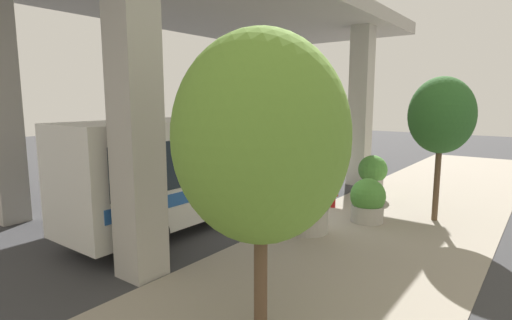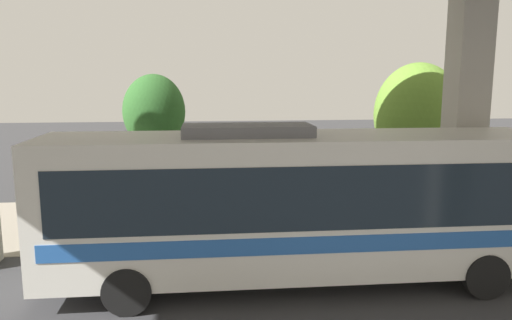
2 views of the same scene
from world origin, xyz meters
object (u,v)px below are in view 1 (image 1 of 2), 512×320
object	(u,v)px
planter_middle	(372,174)
street_tree_near	(261,138)
fire_hydrant	(333,196)
planter_back	(368,201)
planter_front	(309,204)
bus	(220,159)
street_tree_far	(441,116)

from	to	relation	value
planter_middle	street_tree_near	size ratio (longest dim) A/B	0.33
fire_hydrant	planter_back	world-z (taller)	planter_back
planter_front	street_tree_near	bearing A→B (deg)	110.78
planter_back	fire_hydrant	bearing A→B (deg)	-28.79
planter_middle	planter_back	size ratio (longest dim) A/B	1.17
planter_front	planter_back	bearing A→B (deg)	-116.16
planter_middle	bus	bearing A→B (deg)	60.67
street_tree_near	bus	bearing A→B (deg)	-42.82
street_tree_near	street_tree_far	xyz separation A→B (m)	(-0.83, -8.94, 0.10)
bus	fire_hydrant	size ratio (longest dim) A/B	12.26
planter_back	street_tree_far	xyz separation A→B (m)	(-1.79, -1.54, 2.84)
bus	planter_middle	bearing A→B (deg)	-119.33
planter_back	bus	bearing A→B (deg)	25.68
bus	street_tree_near	size ratio (longest dim) A/B	2.16
planter_front	planter_middle	size ratio (longest dim) A/B	1.03
planter_back	street_tree_far	bearing A→B (deg)	-139.16
street_tree_near	fire_hydrant	bearing A→B (deg)	-72.27
street_tree_near	street_tree_far	size ratio (longest dim) A/B	1.08
fire_hydrant	street_tree_far	bearing A→B (deg)	-170.19
planter_front	street_tree_near	xyz separation A→B (m)	(-2.00, 5.27, 2.57)
street_tree_far	fire_hydrant	bearing A→B (deg)	9.81
bus	fire_hydrant	distance (m)	4.58
bus	street_tree_far	bearing A→B (deg)	-149.56
planter_front	street_tree_far	xyz separation A→B (m)	(-2.83, -3.67, 2.67)
bus	planter_back	bearing A→B (deg)	-154.32
bus	street_tree_far	size ratio (longest dim) A/B	2.33
street_tree_near	street_tree_far	bearing A→B (deg)	-95.30
planter_middle	fire_hydrant	bearing A→B (deg)	80.99
planter_front	planter_back	xyz separation A→B (m)	(-1.04, -2.13, -0.17)
fire_hydrant	planter_middle	bearing A→B (deg)	-99.01
fire_hydrant	planter_middle	xyz separation A→B (m)	(-0.45, -2.83, 0.47)
planter_middle	street_tree_far	distance (m)	4.60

